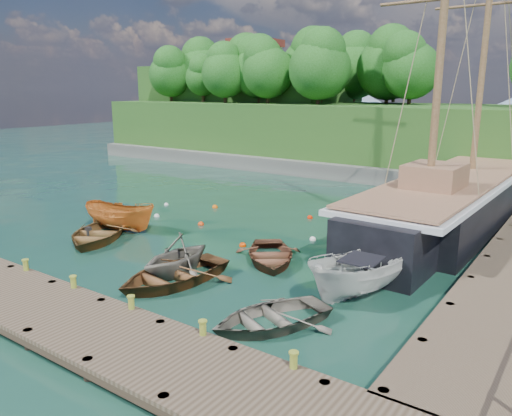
# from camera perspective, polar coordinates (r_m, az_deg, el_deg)

# --- Properties ---
(ground) EXTENTS (160.00, 160.00, 0.00)m
(ground) POSITION_cam_1_polar(r_m,az_deg,el_deg) (21.51, -7.17, -6.82)
(ground) COLOR #133528
(ground) RESTS_ON ground
(dock_near) EXTENTS (20.00, 3.20, 1.10)m
(dock_near) POSITION_cam_1_polar(r_m,az_deg,el_deg) (15.97, -17.87, -13.18)
(dock_near) COLOR #463727
(dock_near) RESTS_ON ground
(bollard_0) EXTENTS (0.26, 0.26, 0.45)m
(bollard_0) POSITION_cam_1_polar(r_m,az_deg,el_deg) (21.52, -24.61, -7.99)
(bollard_0) COLOR olive
(bollard_0) RESTS_ON ground
(bollard_1) EXTENTS (0.26, 0.26, 0.45)m
(bollard_1) POSITION_cam_1_polar(r_m,az_deg,el_deg) (19.13, -19.94, -10.22)
(bollard_1) COLOR olive
(bollard_1) RESTS_ON ground
(bollard_2) EXTENTS (0.26, 0.26, 0.45)m
(bollard_2) POSITION_cam_1_polar(r_m,az_deg,el_deg) (16.93, -13.91, -12.96)
(bollard_2) COLOR olive
(bollard_2) RESTS_ON ground
(bollard_3) EXTENTS (0.26, 0.26, 0.45)m
(bollard_3) POSITION_cam_1_polar(r_m,az_deg,el_deg) (15.02, -6.02, -16.24)
(bollard_3) COLOR olive
(bollard_3) RESTS_ON ground
(bollard_4) EXTENTS (0.26, 0.26, 0.45)m
(bollard_4) POSITION_cam_1_polar(r_m,az_deg,el_deg) (13.50, 4.26, -19.93)
(bollard_4) COLOR olive
(bollard_4) RESTS_ON ground
(rowboat_0) EXTENTS (5.35, 5.84, 0.99)m
(rowboat_0) POSITION_cam_1_polar(r_m,az_deg,el_deg) (26.31, -17.69, -3.57)
(rowboat_0) COLOR brown
(rowboat_0) RESTS_ON ground
(rowboat_1) EXTENTS (3.07, 3.54, 1.84)m
(rowboat_1) POSITION_cam_1_polar(r_m,az_deg,el_deg) (20.95, -8.97, -7.45)
(rowboat_1) COLOR #6C675B
(rowboat_1) RESTS_ON ground
(rowboat_2) EXTENTS (4.10, 5.28, 1.00)m
(rowboat_2) POSITION_cam_1_polar(r_m,az_deg,el_deg) (20.03, -9.51, -8.48)
(rowboat_2) COLOR brown
(rowboat_2) RESTS_ON ground
(rowboat_3) EXTENTS (4.45, 5.01, 0.86)m
(rowboat_3) POSITION_cam_1_polar(r_m,az_deg,el_deg) (16.47, 1.59, -13.33)
(rowboat_3) COLOR #676054
(rowboat_3) RESTS_ON ground
(rowboat_4) EXTENTS (4.93, 5.16, 0.87)m
(rowboat_4) POSITION_cam_1_polar(r_m,az_deg,el_deg) (22.06, 1.60, -6.19)
(rowboat_4) COLOR brown
(rowboat_4) RESTS_ON ground
(motorboat_orange) EXTENTS (4.68, 2.38, 1.72)m
(motorboat_orange) POSITION_cam_1_polar(r_m,az_deg,el_deg) (27.88, -15.14, -2.44)
(motorboat_orange) COLOR orange
(motorboat_orange) RESTS_ON ground
(cabin_boat_white) EXTENTS (3.26, 5.39, 1.95)m
(cabin_boat_white) POSITION_cam_1_polar(r_m,az_deg,el_deg) (19.02, 11.80, -9.80)
(cabin_boat_white) COLOR silver
(cabin_boat_white) RESTS_ON ground
(schooner) EXTENTS (5.69, 27.98, 20.59)m
(schooner) POSITION_cam_1_polar(r_m,az_deg,el_deg) (29.57, 21.34, 0.28)
(schooner) COLOR black
(schooner) RESTS_ON ground
(mooring_buoy_0) EXTENTS (0.33, 0.33, 0.33)m
(mooring_buoy_0) POSITION_cam_1_polar(r_m,az_deg,el_deg) (30.28, -11.27, -0.97)
(mooring_buoy_0) COLOR silver
(mooring_buoy_0) RESTS_ON ground
(mooring_buoy_1) EXTENTS (0.35, 0.35, 0.35)m
(mooring_buoy_1) POSITION_cam_1_polar(r_m,az_deg,el_deg) (28.07, -6.31, -1.93)
(mooring_buoy_1) COLOR #E33C0C
(mooring_buoy_1) RESTS_ON ground
(mooring_buoy_2) EXTENTS (0.34, 0.34, 0.34)m
(mooring_buoy_2) POSITION_cam_1_polar(r_m,az_deg,el_deg) (24.21, -1.54, -4.38)
(mooring_buoy_2) COLOR #D83700
(mooring_buoy_2) RESTS_ON ground
(mooring_buoy_3) EXTENTS (0.33, 0.33, 0.33)m
(mooring_buoy_3) POSITION_cam_1_polar(r_m,az_deg,el_deg) (25.32, 6.51, -3.66)
(mooring_buoy_3) COLOR silver
(mooring_buoy_3) RESTS_ON ground
(mooring_buoy_4) EXTENTS (0.37, 0.37, 0.37)m
(mooring_buoy_4) POSITION_cam_1_polar(r_m,az_deg,el_deg) (32.00, -4.71, 0.03)
(mooring_buoy_4) COLOR #D95909
(mooring_buoy_4) RESTS_ON ground
(mooring_buoy_5) EXTENTS (0.33, 0.33, 0.33)m
(mooring_buoy_5) POSITION_cam_1_polar(r_m,az_deg,el_deg) (29.50, 6.17, -1.17)
(mooring_buoy_5) COLOR red
(mooring_buoy_5) RESTS_ON ground
(mooring_buoy_6) EXTENTS (0.28, 0.28, 0.28)m
(mooring_buoy_6) POSITION_cam_1_polar(r_m,az_deg,el_deg) (33.17, -10.21, 0.34)
(mooring_buoy_6) COLOR white
(mooring_buoy_6) RESTS_ON ground
(headland) EXTENTS (51.00, 19.31, 12.90)m
(headland) POSITION_cam_1_polar(r_m,az_deg,el_deg) (53.32, 5.32, 11.41)
(headland) COLOR #474744
(headland) RESTS_ON ground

